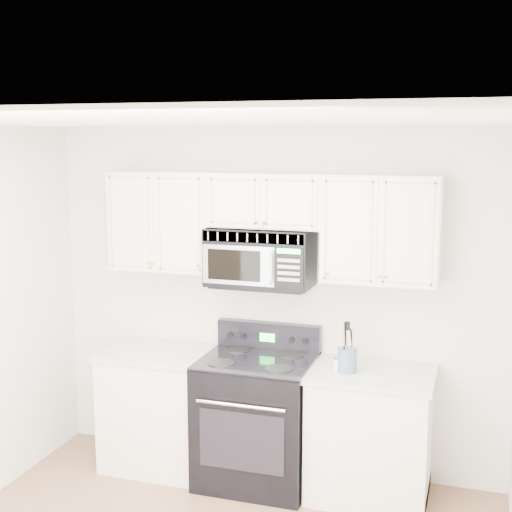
% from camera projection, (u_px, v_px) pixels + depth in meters
% --- Properties ---
extents(room, '(3.51, 3.51, 2.61)m').
position_uv_depth(room, '(181.00, 371.00, 3.76)').
color(room, brown).
rests_on(room, ground).
extents(base_cabinet_left, '(0.86, 0.65, 0.92)m').
position_uv_depth(base_cabinet_left, '(163.00, 412.00, 5.50)').
color(base_cabinet_left, silver).
rests_on(base_cabinet_left, ground).
extents(base_cabinet_right, '(0.86, 0.65, 0.92)m').
position_uv_depth(base_cabinet_right, '(370.00, 438.00, 5.01)').
color(base_cabinet_right, silver).
rests_on(base_cabinet_right, ground).
extents(range, '(0.80, 0.73, 1.13)m').
position_uv_depth(range, '(257.00, 418.00, 5.23)').
color(range, black).
rests_on(range, ground).
extents(upper_cabinets, '(2.44, 0.37, 0.75)m').
position_uv_depth(upper_cabinets, '(268.00, 219.00, 5.15)').
color(upper_cabinets, silver).
rests_on(upper_cabinets, ground).
extents(microwave, '(0.76, 0.43, 0.42)m').
position_uv_depth(microwave, '(260.00, 257.00, 5.18)').
color(microwave, black).
rests_on(microwave, ground).
extents(utensil_crock, '(0.13, 0.13, 0.35)m').
position_uv_depth(utensil_crock, '(347.00, 359.00, 4.91)').
color(utensil_crock, '#4D5E78').
rests_on(utensil_crock, base_cabinet_right).
extents(shaker_salt, '(0.04, 0.04, 0.10)m').
position_uv_depth(shaker_salt, '(336.00, 362.00, 4.98)').
color(shaker_salt, silver).
rests_on(shaker_salt, base_cabinet_right).
extents(shaker_pepper, '(0.04, 0.04, 0.10)m').
position_uv_depth(shaker_pepper, '(337.00, 364.00, 4.94)').
color(shaker_pepper, silver).
rests_on(shaker_pepper, base_cabinet_right).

